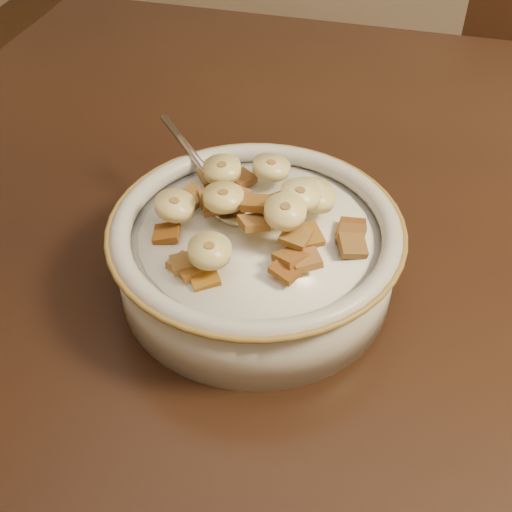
# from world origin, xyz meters

# --- Properties ---
(cereal_bowl) EXTENTS (0.22, 0.22, 0.05)m
(cereal_bowl) POSITION_xyz_m (-0.25, -0.09, 0.78)
(cereal_bowl) COLOR #BBB9B7
(cereal_bowl) RESTS_ON table
(milk) EXTENTS (0.18, 0.18, 0.00)m
(milk) POSITION_xyz_m (-0.25, -0.09, 0.80)
(milk) COLOR white
(milk) RESTS_ON cereal_bowl
(spoon) EXTENTS (0.07, 0.07, 0.01)m
(spoon) POSITION_xyz_m (-0.28, -0.07, 0.81)
(spoon) COLOR silver
(spoon) RESTS_ON cereal_bowl
(cereal_square_0) EXTENTS (0.02, 0.02, 0.01)m
(cereal_square_0) POSITION_xyz_m (-0.18, -0.08, 0.81)
(cereal_square_0) COLOR brown
(cereal_square_0) RESTS_ON milk
(cereal_square_1) EXTENTS (0.03, 0.03, 0.01)m
(cereal_square_1) POSITION_xyz_m (-0.29, -0.15, 0.81)
(cereal_square_1) COLOR brown
(cereal_square_1) RESTS_ON milk
(cereal_square_2) EXTENTS (0.02, 0.02, 0.01)m
(cereal_square_2) POSITION_xyz_m (-0.18, -0.08, 0.81)
(cereal_square_2) COLOR brown
(cereal_square_2) RESTS_ON milk
(cereal_square_3) EXTENTS (0.03, 0.03, 0.01)m
(cereal_square_3) POSITION_xyz_m (-0.31, -0.07, 0.81)
(cereal_square_3) COLOR olive
(cereal_square_3) RESTS_ON milk
(cereal_square_4) EXTENTS (0.02, 0.02, 0.01)m
(cereal_square_4) POSITION_xyz_m (-0.27, -0.08, 0.82)
(cereal_square_4) COLOR brown
(cereal_square_4) RESTS_ON milk
(cereal_square_5) EXTENTS (0.03, 0.03, 0.01)m
(cereal_square_5) POSITION_xyz_m (-0.29, -0.15, 0.81)
(cereal_square_5) COLOR brown
(cereal_square_5) RESTS_ON milk
(cereal_square_6) EXTENTS (0.02, 0.02, 0.01)m
(cereal_square_6) POSITION_xyz_m (-0.25, -0.09, 0.83)
(cereal_square_6) COLOR brown
(cereal_square_6) RESTS_ON milk
(cereal_square_7) EXTENTS (0.03, 0.03, 0.01)m
(cereal_square_7) POSITION_xyz_m (-0.21, -0.10, 0.82)
(cereal_square_7) COLOR brown
(cereal_square_7) RESTS_ON milk
(cereal_square_8) EXTENTS (0.03, 0.03, 0.01)m
(cereal_square_8) POSITION_xyz_m (-0.28, -0.15, 0.81)
(cereal_square_8) COLOR #9A5B19
(cereal_square_8) RESTS_ON milk
(cereal_square_9) EXTENTS (0.03, 0.03, 0.01)m
(cereal_square_9) POSITION_xyz_m (-0.31, -0.04, 0.81)
(cereal_square_9) COLOR #935A2A
(cereal_square_9) RESTS_ON milk
(cereal_square_10) EXTENTS (0.03, 0.03, 0.01)m
(cereal_square_10) POSITION_xyz_m (-0.24, -0.08, 0.82)
(cereal_square_10) COLOR brown
(cereal_square_10) RESTS_ON milk
(cereal_square_11) EXTENTS (0.03, 0.03, 0.01)m
(cereal_square_11) POSITION_xyz_m (-0.29, -0.07, 0.81)
(cereal_square_11) COLOR brown
(cereal_square_11) RESTS_ON milk
(cereal_square_12) EXTENTS (0.03, 0.03, 0.01)m
(cereal_square_12) POSITION_xyz_m (-0.29, -0.15, 0.81)
(cereal_square_12) COLOR olive
(cereal_square_12) RESTS_ON milk
(cereal_square_13) EXTENTS (0.03, 0.03, 0.01)m
(cereal_square_13) POSITION_xyz_m (-0.28, -0.03, 0.81)
(cereal_square_13) COLOR brown
(cereal_square_13) RESTS_ON milk
(cereal_square_14) EXTENTS (0.03, 0.03, 0.01)m
(cereal_square_14) POSITION_xyz_m (-0.25, -0.11, 0.82)
(cereal_square_14) COLOR #9A612C
(cereal_square_14) RESTS_ON milk
(cereal_square_15) EXTENTS (0.02, 0.02, 0.01)m
(cereal_square_15) POSITION_xyz_m (-0.22, -0.11, 0.82)
(cereal_square_15) COLOR olive
(cereal_square_15) RESTS_ON milk
(cereal_square_16) EXTENTS (0.02, 0.02, 0.01)m
(cereal_square_16) POSITION_xyz_m (-0.32, -0.12, 0.81)
(cereal_square_16) COLOR #613210
(cereal_square_16) RESTS_ON milk
(cereal_square_17) EXTENTS (0.03, 0.03, 0.01)m
(cereal_square_17) POSITION_xyz_m (-0.18, -0.10, 0.81)
(cereal_square_17) COLOR brown
(cereal_square_17) RESTS_ON milk
(cereal_square_18) EXTENTS (0.03, 0.03, 0.01)m
(cereal_square_18) POSITION_xyz_m (-0.21, -0.13, 0.82)
(cereal_square_18) COLOR olive
(cereal_square_18) RESTS_ON milk
(cereal_square_19) EXTENTS (0.02, 0.02, 0.01)m
(cereal_square_19) POSITION_xyz_m (-0.28, -0.08, 0.82)
(cereal_square_19) COLOR brown
(cereal_square_19) RESTS_ON milk
(cereal_square_20) EXTENTS (0.03, 0.03, 0.01)m
(cereal_square_20) POSITION_xyz_m (-0.22, -0.14, 0.81)
(cereal_square_20) COLOR brown
(cereal_square_20) RESTS_ON milk
(cereal_square_21) EXTENTS (0.03, 0.03, 0.01)m
(cereal_square_21) POSITION_xyz_m (-0.29, -0.09, 0.82)
(cereal_square_21) COLOR brown
(cereal_square_21) RESTS_ON milk
(cereal_square_22) EXTENTS (0.03, 0.03, 0.01)m
(cereal_square_22) POSITION_xyz_m (-0.22, -0.13, 0.82)
(cereal_square_22) COLOR #9A5728
(cereal_square_22) RESTS_ON milk
(banana_slice_0) EXTENTS (0.04, 0.04, 0.01)m
(banana_slice_0) POSITION_xyz_m (-0.22, -0.06, 0.82)
(banana_slice_0) COLOR #D2C989
(banana_slice_0) RESTS_ON milk
(banana_slice_1) EXTENTS (0.04, 0.04, 0.02)m
(banana_slice_1) POSITION_xyz_m (-0.32, -0.10, 0.82)
(banana_slice_1) COLOR #EDD57E
(banana_slice_1) RESTS_ON milk
(banana_slice_2) EXTENTS (0.04, 0.04, 0.02)m
(banana_slice_2) POSITION_xyz_m (-0.22, -0.08, 0.84)
(banana_slice_2) COLOR #FCEF93
(banana_slice_2) RESTS_ON milk
(banana_slice_3) EXTENTS (0.03, 0.03, 0.01)m
(banana_slice_3) POSITION_xyz_m (-0.22, -0.06, 0.83)
(banana_slice_3) COLOR #F0DE8A
(banana_slice_3) RESTS_ON milk
(banana_slice_4) EXTENTS (0.04, 0.04, 0.02)m
(banana_slice_4) POSITION_xyz_m (-0.26, -0.03, 0.82)
(banana_slice_4) COLOR tan
(banana_slice_4) RESTS_ON milk
(banana_slice_5) EXTENTS (0.04, 0.04, 0.01)m
(banana_slice_5) POSITION_xyz_m (-0.29, -0.05, 0.83)
(banana_slice_5) COLOR #D1C67A
(banana_slice_5) RESTS_ON milk
(banana_slice_6) EXTENTS (0.04, 0.04, 0.01)m
(banana_slice_6) POSITION_xyz_m (-0.28, -0.09, 0.83)
(banana_slice_6) COLOR #D9B76E
(banana_slice_6) RESTS_ON milk
(banana_slice_7) EXTENTS (0.03, 0.03, 0.01)m
(banana_slice_7) POSITION_xyz_m (-0.27, -0.15, 0.83)
(banana_slice_7) COLOR #D7C37E
(banana_slice_7) RESTS_ON milk
(banana_slice_8) EXTENTS (0.04, 0.04, 0.02)m
(banana_slice_8) POSITION_xyz_m (-0.23, -0.10, 0.84)
(banana_slice_8) COLOR #FFE188
(banana_slice_8) RESTS_ON milk
(banana_slice_9) EXTENTS (0.04, 0.04, 0.01)m
(banana_slice_9) POSITION_xyz_m (-0.21, -0.06, 0.82)
(banana_slice_9) COLOR #EBDB89
(banana_slice_9) RESTS_ON milk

